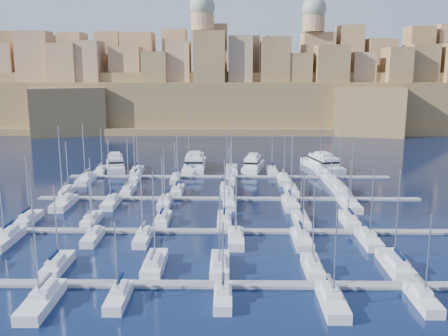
{
  "coord_description": "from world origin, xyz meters",
  "views": [
    {
      "loc": [
        0.29,
        -96.19,
        28.96
      ],
      "look_at": [
        -1.01,
        6.0,
        7.91
      ],
      "focal_mm": 40.0,
      "sensor_mm": 36.0,
      "label": 1
    }
  ],
  "objects_px": {
    "sailboat_2": "(155,264)",
    "motor_yacht_d": "(323,164)",
    "motor_yacht_a": "(115,164)",
    "motor_yacht_b": "(195,163)",
    "sailboat_4": "(313,267)",
    "motor_yacht_c": "(253,165)"
  },
  "relations": [
    {
      "from": "sailboat_4",
      "to": "motor_yacht_c",
      "type": "height_order",
      "value": "sailboat_4"
    },
    {
      "from": "sailboat_2",
      "to": "motor_yacht_a",
      "type": "relative_size",
      "value": 0.88
    },
    {
      "from": "sailboat_2",
      "to": "motor_yacht_d",
      "type": "relative_size",
      "value": 0.74
    },
    {
      "from": "sailboat_2",
      "to": "motor_yacht_c",
      "type": "bearing_deg",
      "value": 75.88
    },
    {
      "from": "motor_yacht_a",
      "to": "motor_yacht_b",
      "type": "bearing_deg",
      "value": 3.63
    },
    {
      "from": "sailboat_2",
      "to": "motor_yacht_b",
      "type": "height_order",
      "value": "sailboat_2"
    },
    {
      "from": "motor_yacht_b",
      "to": "motor_yacht_c",
      "type": "distance_m",
      "value": 16.57
    },
    {
      "from": "motor_yacht_b",
      "to": "motor_yacht_d",
      "type": "bearing_deg",
      "value": 0.01
    },
    {
      "from": "motor_yacht_b",
      "to": "sailboat_2",
      "type": "bearing_deg",
      "value": -90.71
    },
    {
      "from": "motor_yacht_a",
      "to": "sailboat_2",
      "type": "bearing_deg",
      "value": -72.85
    },
    {
      "from": "sailboat_4",
      "to": "motor_yacht_d",
      "type": "xyz_separation_m",
      "value": [
        14.37,
        71.65,
        1.0
      ]
    },
    {
      "from": "sailboat_4",
      "to": "motor_yacht_b",
      "type": "height_order",
      "value": "sailboat_4"
    },
    {
      "from": "sailboat_4",
      "to": "motor_yacht_d",
      "type": "distance_m",
      "value": 73.09
    },
    {
      "from": "sailboat_4",
      "to": "motor_yacht_c",
      "type": "bearing_deg",
      "value": 94.5
    },
    {
      "from": "sailboat_4",
      "to": "motor_yacht_d",
      "type": "relative_size",
      "value": 0.63
    },
    {
      "from": "motor_yacht_c",
      "to": "motor_yacht_d",
      "type": "relative_size",
      "value": 0.76
    },
    {
      "from": "motor_yacht_a",
      "to": "motor_yacht_b",
      "type": "xyz_separation_m",
      "value": [
        22.34,
        1.42,
        0.0
      ]
    },
    {
      "from": "sailboat_2",
      "to": "motor_yacht_a",
      "type": "xyz_separation_m",
      "value": [
        -21.46,
        69.56,
        0.97
      ]
    },
    {
      "from": "motor_yacht_d",
      "to": "motor_yacht_c",
      "type": "bearing_deg",
      "value": -173.65
    },
    {
      "from": "motor_yacht_b",
      "to": "motor_yacht_d",
      "type": "xyz_separation_m",
      "value": [
        36.27,
        0.01,
        0.0
      ]
    },
    {
      "from": "motor_yacht_a",
      "to": "motor_yacht_c",
      "type": "xyz_separation_m",
      "value": [
        38.76,
        -0.79,
        0.0
      ]
    },
    {
      "from": "sailboat_4",
      "to": "motor_yacht_c",
      "type": "xyz_separation_m",
      "value": [
        -5.47,
        69.44,
        1.0
      ]
    }
  ]
}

